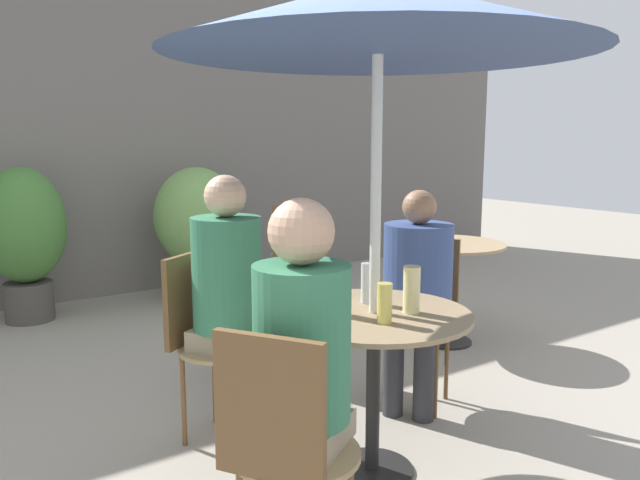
{
  "coord_description": "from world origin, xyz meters",
  "views": [
    {
      "loc": [
        -1.5,
        -1.78,
        1.43
      ],
      "look_at": [
        0.1,
        0.57,
        0.96
      ],
      "focal_mm": 35.0,
      "sensor_mm": 36.0,
      "label": 1
    }
  ],
  "objects_px": {
    "cafe_table_far": "(448,264)",
    "bistro_chair_1": "(204,328)",
    "bistro_chair_0": "(423,304)",
    "umbrella": "(378,18)",
    "bistro_chair_3": "(294,246)",
    "beer_glass_0": "(412,290)",
    "potted_plant_0": "(24,233)",
    "cafe_table_near": "(374,343)",
    "bistro_chair_2": "(283,441)",
    "seated_person_0": "(417,282)",
    "seated_person_2": "(304,356)",
    "bistro_chair_4": "(266,287)",
    "beer_glass_2": "(339,293)",
    "beer_glass_1": "(367,283)",
    "potted_plant_1": "(197,226)",
    "beer_glass_3": "(385,303)",
    "seated_person_1": "(230,287)"
  },
  "relations": [
    {
      "from": "cafe_table_near",
      "to": "bistro_chair_0",
      "type": "distance_m",
      "value": 0.84
    },
    {
      "from": "seated_person_1",
      "to": "umbrella",
      "type": "relative_size",
      "value": 0.62
    },
    {
      "from": "cafe_table_far",
      "to": "bistro_chair_2",
      "type": "xyz_separation_m",
      "value": [
        -2.23,
        -1.5,
        -0.03
      ]
    },
    {
      "from": "seated_person_0",
      "to": "potted_plant_1",
      "type": "xyz_separation_m",
      "value": [
        -0.01,
        2.81,
        -0.04
      ]
    },
    {
      "from": "bistro_chair_4",
      "to": "potted_plant_1",
      "type": "xyz_separation_m",
      "value": [
        0.39,
        1.92,
        0.12
      ]
    },
    {
      "from": "bistro_chair_0",
      "to": "umbrella",
      "type": "xyz_separation_m",
      "value": [
        -0.71,
        -0.45,
        1.35
      ]
    },
    {
      "from": "bistro_chair_1",
      "to": "bistro_chair_4",
      "type": "relative_size",
      "value": 1.0
    },
    {
      "from": "cafe_table_far",
      "to": "beer_glass_1",
      "type": "xyz_separation_m",
      "value": [
        -1.45,
        -0.91,
        0.23
      ]
    },
    {
      "from": "bistro_chair_4",
      "to": "potted_plant_1",
      "type": "height_order",
      "value": "potted_plant_1"
    },
    {
      "from": "bistro_chair_1",
      "to": "beer_glass_2",
      "type": "xyz_separation_m",
      "value": [
        0.31,
        -0.66,
        0.27
      ]
    },
    {
      "from": "bistro_chair_2",
      "to": "bistro_chair_4",
      "type": "bearing_deg",
      "value": -60.19
    },
    {
      "from": "bistro_chair_3",
      "to": "beer_glass_2",
      "type": "height_order",
      "value": "beer_glass_2"
    },
    {
      "from": "cafe_table_far",
      "to": "bistro_chair_4",
      "type": "distance_m",
      "value": 1.35
    },
    {
      "from": "bistro_chair_0",
      "to": "bistro_chair_4",
      "type": "distance_m",
      "value": 0.96
    },
    {
      "from": "cafe_table_near",
      "to": "seated_person_0",
      "type": "height_order",
      "value": "seated_person_0"
    },
    {
      "from": "seated_person_1",
      "to": "seated_person_0",
      "type": "bearing_deg",
      "value": -45.16
    },
    {
      "from": "seated_person_2",
      "to": "beer_glass_0",
      "type": "distance_m",
      "value": 0.77
    },
    {
      "from": "beer_glass_2",
      "to": "beer_glass_1",
      "type": "bearing_deg",
      "value": 20.83
    },
    {
      "from": "potted_plant_1",
      "to": "cafe_table_near",
      "type": "bearing_deg",
      "value": -100.31
    },
    {
      "from": "bistro_chair_4",
      "to": "beer_glass_0",
      "type": "height_order",
      "value": "beer_glass_0"
    },
    {
      "from": "beer_glass_1",
      "to": "beer_glass_3",
      "type": "relative_size",
      "value": 1.11
    },
    {
      "from": "bistro_chair_0",
      "to": "beer_glass_3",
      "type": "xyz_separation_m",
      "value": [
        -0.77,
        -0.59,
        0.25
      ]
    },
    {
      "from": "bistro_chair_1",
      "to": "seated_person_2",
      "type": "xyz_separation_m",
      "value": [
        -0.14,
        -1.08,
        0.21
      ]
    },
    {
      "from": "seated_person_1",
      "to": "beer_glass_2",
      "type": "height_order",
      "value": "seated_person_1"
    },
    {
      "from": "bistro_chair_2",
      "to": "seated_person_0",
      "type": "distance_m",
      "value": 1.54
    },
    {
      "from": "bistro_chair_1",
      "to": "bistro_chair_3",
      "type": "distance_m",
      "value": 2.27
    },
    {
      "from": "beer_glass_0",
      "to": "beer_glass_1",
      "type": "distance_m",
      "value": 0.23
    },
    {
      "from": "bistro_chair_2",
      "to": "beer_glass_0",
      "type": "bearing_deg",
      "value": -99.06
    },
    {
      "from": "cafe_table_near",
      "to": "potted_plant_1",
      "type": "xyz_separation_m",
      "value": [
        0.58,
        3.18,
        0.08
      ]
    },
    {
      "from": "bistro_chair_0",
      "to": "seated_person_1",
      "type": "bearing_deg",
      "value": -129.61
    },
    {
      "from": "cafe_table_near",
      "to": "bistro_chair_2",
      "type": "relative_size",
      "value": 0.92
    },
    {
      "from": "cafe_table_far",
      "to": "potted_plant_0",
      "type": "relative_size",
      "value": 0.64
    },
    {
      "from": "cafe_table_near",
      "to": "bistro_chair_3",
      "type": "height_order",
      "value": "bistro_chair_3"
    },
    {
      "from": "bistro_chair_0",
      "to": "beer_glass_3",
      "type": "bearing_deg",
      "value": -85.03
    },
    {
      "from": "seated_person_0",
      "to": "potted_plant_0",
      "type": "bearing_deg",
      "value": 173.22
    },
    {
      "from": "bistro_chair_4",
      "to": "beer_glass_3",
      "type": "relative_size",
      "value": 5.59
    },
    {
      "from": "bistro_chair_3",
      "to": "seated_person_2",
      "type": "relative_size",
      "value": 0.71
    },
    {
      "from": "cafe_table_near",
      "to": "bistro_chair_3",
      "type": "xyz_separation_m",
      "value": [
        1.09,
        2.38,
        -0.04
      ]
    },
    {
      "from": "beer_glass_0",
      "to": "beer_glass_2",
      "type": "height_order",
      "value": "beer_glass_0"
    },
    {
      "from": "bistro_chair_3",
      "to": "beer_glass_0",
      "type": "xyz_separation_m",
      "value": [
        -0.97,
        -2.47,
        0.27
      ]
    },
    {
      "from": "bistro_chair_1",
      "to": "umbrella",
      "type": "height_order",
      "value": "umbrella"
    },
    {
      "from": "bistro_chair_0",
      "to": "potted_plant_0",
      "type": "height_order",
      "value": "potted_plant_0"
    },
    {
      "from": "cafe_table_near",
      "to": "beer_glass_2",
      "type": "distance_m",
      "value": 0.27
    },
    {
      "from": "bistro_chair_2",
      "to": "bistro_chair_3",
      "type": "relative_size",
      "value": 1.0
    },
    {
      "from": "bistro_chair_4",
      "to": "potted_plant_0",
      "type": "relative_size",
      "value": 0.74
    },
    {
      "from": "bistro_chair_0",
      "to": "beer_glass_0",
      "type": "height_order",
      "value": "beer_glass_0"
    },
    {
      "from": "seated_person_0",
      "to": "bistro_chair_3",
      "type": "bearing_deg",
      "value": 133.58
    },
    {
      "from": "beer_glass_3",
      "to": "umbrella",
      "type": "relative_size",
      "value": 0.08
    },
    {
      "from": "bistro_chair_1",
      "to": "bistro_chair_2",
      "type": "height_order",
      "value": "same"
    },
    {
      "from": "cafe_table_far",
      "to": "bistro_chair_1",
      "type": "xyz_separation_m",
      "value": [
        -1.97,
        -0.34,
        -0.03
      ]
    }
  ]
}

